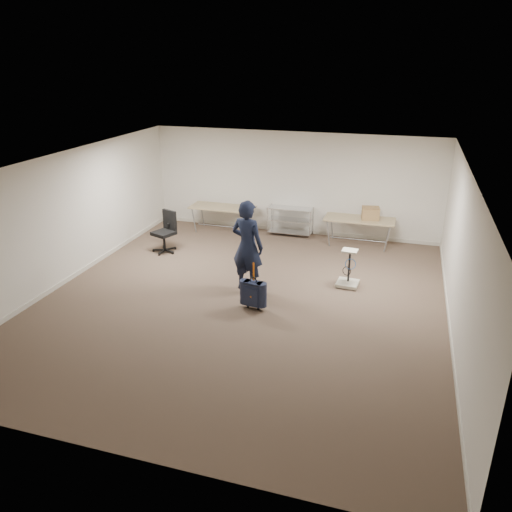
% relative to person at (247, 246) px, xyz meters
% --- Properties ---
extents(ground, '(9.00, 9.00, 0.00)m').
position_rel_person_xyz_m(ground, '(0.06, -0.54, -0.98)').
color(ground, '#4D3F2F').
rests_on(ground, ground).
extents(room_shell, '(8.00, 9.00, 9.00)m').
position_rel_person_xyz_m(room_shell, '(0.06, 0.84, -0.93)').
color(room_shell, silver).
rests_on(room_shell, ground).
extents(folding_table_left, '(1.80, 0.75, 0.73)m').
position_rel_person_xyz_m(folding_table_left, '(-1.84, 3.41, -0.31)').
color(folding_table_left, '#8F7C57').
rests_on(folding_table_left, ground).
extents(folding_table_right, '(1.80, 0.75, 0.73)m').
position_rel_person_xyz_m(folding_table_right, '(1.96, 3.41, -0.31)').
color(folding_table_right, '#8F7C57').
rests_on(folding_table_right, ground).
extents(wire_shelf, '(1.22, 0.47, 0.80)m').
position_rel_person_xyz_m(wire_shelf, '(0.06, 3.66, -0.54)').
color(wire_shelf, silver).
rests_on(wire_shelf, ground).
extents(person, '(0.80, 0.61, 1.97)m').
position_rel_person_xyz_m(person, '(0.00, 0.00, 0.00)').
color(person, black).
rests_on(person, ground).
extents(suitcase, '(0.38, 0.25, 0.98)m').
position_rel_person_xyz_m(suitcase, '(0.38, -0.83, -0.65)').
color(suitcase, black).
rests_on(suitcase, ground).
extents(office_chair, '(0.63, 0.64, 1.04)m').
position_rel_person_xyz_m(office_chair, '(-2.69, 1.53, -0.67)').
color(office_chair, black).
rests_on(office_chair, ground).
extents(equipment_cart, '(0.49, 0.49, 0.84)m').
position_rel_person_xyz_m(equipment_cart, '(2.03, 0.79, -0.76)').
color(equipment_cart, beige).
rests_on(equipment_cart, ground).
extents(cardboard_box, '(0.48, 0.39, 0.32)m').
position_rel_person_xyz_m(cardboard_box, '(2.22, 3.43, -0.09)').
color(cardboard_box, '#8F6542').
rests_on(cardboard_box, folding_table_right).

